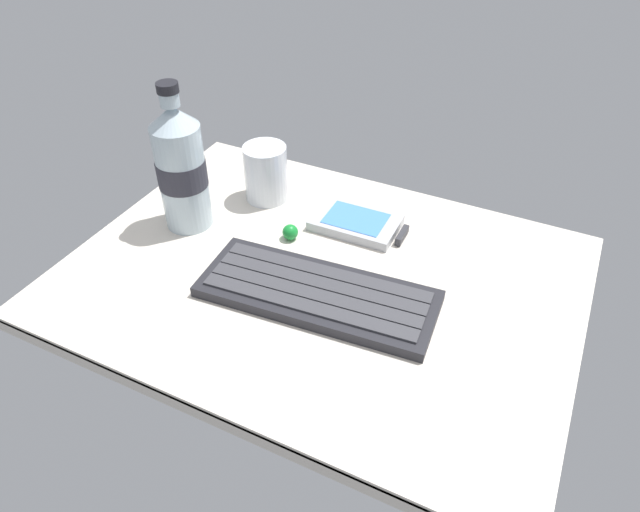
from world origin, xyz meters
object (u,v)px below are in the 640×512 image
handheld_device (360,224)px  trackball_mouse (290,232)px  juice_cup (266,175)px  water_bottle (181,167)px  keyboard (318,293)px

handheld_device → trackball_mouse: 10.05cm
juice_cup → trackball_mouse: 11.47cm
handheld_device → trackball_mouse: size_ratio=5.86×
handheld_device → water_bottle: 25.69cm
water_bottle → trackball_mouse: size_ratio=9.45×
handheld_device → juice_cup: (-15.76, 1.12, 3.18)cm
juice_cup → water_bottle: size_ratio=0.41×
juice_cup → water_bottle: (-6.67, -10.52, 5.10)cm
keyboard → handheld_device: bearing=93.8°
keyboard → juice_cup: bearing=135.0°
keyboard → juice_cup: juice_cup is taller
juice_cup → water_bottle: water_bottle is taller
handheld_device → trackball_mouse: trackball_mouse is taller
juice_cup → trackball_mouse: juice_cup is taller
handheld_device → water_bottle: water_bottle is taller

